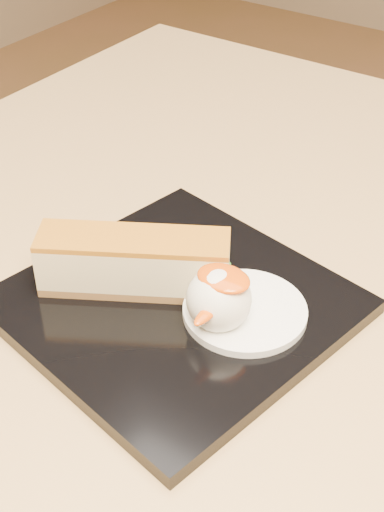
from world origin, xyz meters
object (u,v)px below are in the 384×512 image
Objects in this scene: table at (248,388)px; cheesecake at (134,262)px; dessert_plate at (177,305)px; ice_cream_scoop at (219,299)px.

cheesecake reaches higher than table.
table is 0.19m from dessert_plate.
dessert_plate is at bearing -22.10° from cheesecake.
cheesecake is (-0.03, -0.00, 0.03)m from dessert_plate.
cheesecake is (-0.05, -0.09, 0.19)m from table.
table is 0.22m from cheesecake.
dessert_plate is at bearing 172.87° from ice_cream_scoop.
ice_cream_scoop is (0.02, -0.09, 0.19)m from table.
table is at bearing 79.49° from dessert_plate.
cheesecake is at bearing -171.87° from dessert_plate.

